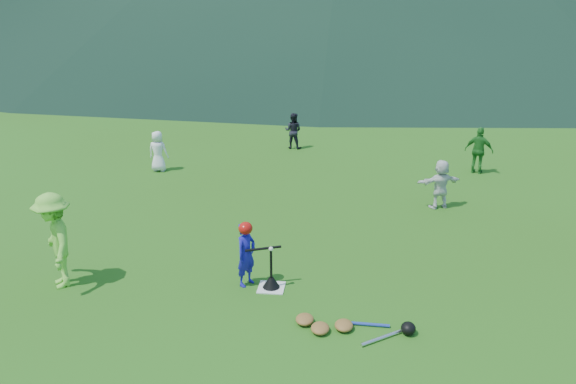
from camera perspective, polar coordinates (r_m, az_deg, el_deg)
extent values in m
plane|color=#295513|center=(9.80, -1.70, -9.72)|extent=(120.00, 120.00, 0.00)
cube|color=silver|center=(9.80, -1.70, -9.67)|extent=(0.45, 0.45, 0.02)
sphere|color=white|center=(9.47, -1.75, -5.80)|extent=(0.08, 0.08, 0.08)
imported|color=#1B169D|center=(9.70, -4.27, -6.35)|extent=(0.44, 0.49, 1.13)
imported|color=#73CC3C|center=(10.31, -22.59, -4.58)|extent=(1.13, 1.25, 1.68)
imported|color=white|center=(16.59, -13.06, 4.06)|extent=(0.61, 0.43, 1.17)
imported|color=black|center=(18.72, 0.53, 6.24)|extent=(0.65, 0.55, 1.19)
imported|color=#227224|center=(16.82, 18.83, 4.01)|extent=(0.84, 0.59, 1.33)
imported|color=silver|center=(13.71, 15.23, 0.78)|extent=(1.14, 0.72, 1.18)
cone|color=black|center=(9.75, -1.71, -9.15)|extent=(0.30, 0.30, 0.18)
cylinder|color=black|center=(9.59, -1.73, -7.36)|extent=(0.04, 0.04, 0.50)
ellipsoid|color=#AD100B|center=(9.50, -4.34, -3.70)|extent=(0.24, 0.26, 0.22)
cylinder|color=black|center=(9.58, -2.53, -5.77)|extent=(0.60, 0.24, 0.07)
ellipsoid|color=olive|center=(8.61, 3.28, -13.65)|extent=(0.28, 0.34, 0.13)
ellipsoid|color=olive|center=(8.71, 5.69, -13.33)|extent=(0.28, 0.34, 0.13)
ellipsoid|color=olive|center=(8.81, 1.71, -12.80)|extent=(0.28, 0.34, 0.13)
cylinder|color=silver|center=(8.56, 9.46, -14.42)|extent=(0.61, 0.47, 0.06)
cylinder|color=#263FA5|center=(8.84, 8.03, -13.16)|extent=(0.68, 0.07, 0.05)
ellipsoid|color=black|center=(8.73, 12.12, -13.39)|extent=(0.22, 0.24, 0.19)
cube|color=gray|center=(36.76, 4.68, 12.43)|extent=(70.00, 0.03, 1.20)
cube|color=yellow|center=(36.70, 4.71, 13.42)|extent=(70.00, 0.08, 0.08)
cylinder|color=gray|center=(36.76, 4.68, 12.43)|extent=(0.07, 0.07, 1.30)
cylinder|color=#382314|center=(49.60, -22.69, 14.58)|extent=(0.56, 0.56, 4.34)
cylinder|color=#382314|center=(44.80, -18.92, 13.94)|extent=(0.56, 0.56, 3.18)
cylinder|color=#382314|center=(44.39, -12.32, 14.85)|extent=(0.56, 0.56, 3.78)
cylinder|color=#382314|center=(44.56, -5.63, 15.57)|extent=(0.56, 0.56, 4.38)
cylinder|color=#382314|center=(40.87, 0.30, 14.56)|extent=(0.56, 0.56, 3.22)
cylinder|color=#382314|center=(42.11, 7.27, 14.95)|extent=(0.56, 0.56, 3.81)
cylinder|color=#382314|center=(43.88, 13.78, 15.12)|extent=(0.56, 0.56, 4.41)
cylinder|color=#382314|center=(41.82, 20.91, 13.49)|extent=(0.56, 0.56, 3.25)
cylinder|color=#382314|center=(44.60, 26.64, 13.41)|extent=(0.56, 0.56, 3.85)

